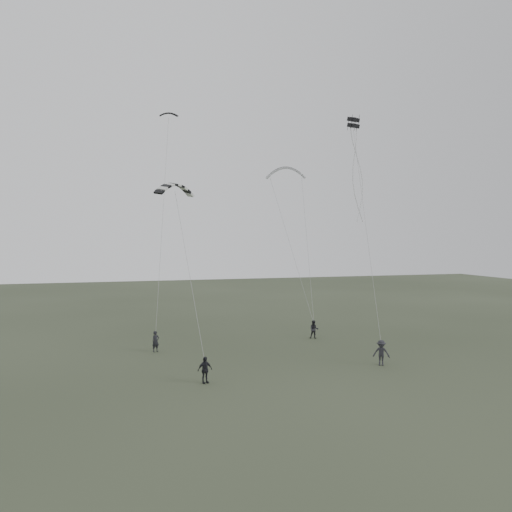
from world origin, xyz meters
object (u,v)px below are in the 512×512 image
object	(u,v)px
flyer_left	(156,341)
flyer_far	(381,353)
kite_box	(353,123)
kite_dark_small	(169,113)
kite_striped	(175,184)
flyer_right	(314,329)
flyer_center	(205,370)
kite_pale_large	(286,168)

from	to	relation	value
flyer_left	flyer_far	bearing A→B (deg)	-54.96
kite_box	kite_dark_small	bearing A→B (deg)	125.59
kite_striped	flyer_left	bearing A→B (deg)	92.28
flyer_right	kite_striped	size ratio (longest dim) A/B	0.50
flyer_center	flyer_far	size ratio (longest dim) A/B	0.93
flyer_far	flyer_right	bearing A→B (deg)	125.40
flyer_center	flyer_right	bearing A→B (deg)	25.97
flyer_right	flyer_far	distance (m)	9.43
flyer_left	flyer_center	xyz separation A→B (m)	(2.08, -8.88, 0.00)
flyer_right	kite_dark_small	world-z (taller)	kite_dark_small
kite_box	flyer_center	bearing A→B (deg)	179.82
kite_striped	kite_box	xyz separation A→B (m)	(12.92, -1.68, 4.75)
flyer_far	kite_pale_large	distance (m)	21.42
flyer_center	kite_box	world-z (taller)	kite_box
flyer_far	kite_pale_large	world-z (taller)	kite_pale_large
flyer_left	flyer_center	bearing A→B (deg)	-101.74
flyer_left	flyer_far	distance (m)	16.14
kite_dark_small	flyer_center	bearing A→B (deg)	-75.05
kite_box	flyer_left	bearing A→B (deg)	141.98
flyer_right	kite_pale_large	distance (m)	15.74
flyer_center	kite_box	bearing A→B (deg)	7.35
flyer_left	kite_dark_small	distance (m)	18.21
flyer_left	flyer_far	xyz separation A→B (m)	(13.97, -8.07, 0.07)
flyer_far	kite_box	bearing A→B (deg)	117.58
flyer_left	flyer_right	world-z (taller)	flyer_left
flyer_left	kite_dark_small	size ratio (longest dim) A/B	1.04
flyer_right	kite_dark_small	size ratio (longest dim) A/B	1.03
flyer_left	kite_pale_large	bearing A→B (deg)	6.52
kite_pale_large	kite_box	xyz separation A→B (m)	(1.27, -11.37, 1.84)
flyer_far	kite_dark_small	distance (m)	24.73
flyer_center	kite_box	distance (m)	20.88
kite_dark_small	flyer_far	bearing A→B (deg)	-31.58
kite_pale_large	kite_striped	size ratio (longest dim) A/B	1.22
flyer_left	kite_striped	bearing A→B (deg)	-79.64
flyer_right	flyer_center	xyz separation A→B (m)	(-11.03, -10.20, 0.01)
flyer_center	flyer_far	distance (m)	11.92
flyer_right	flyer_left	bearing A→B (deg)	-153.22
flyer_center	kite_striped	size ratio (longest dim) A/B	0.50
kite_striped	flyer_right	bearing A→B (deg)	-18.39
flyer_left	flyer_right	distance (m)	13.18
kite_striped	kite_box	world-z (taller)	kite_box
flyer_center	flyer_far	bearing A→B (deg)	-12.87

